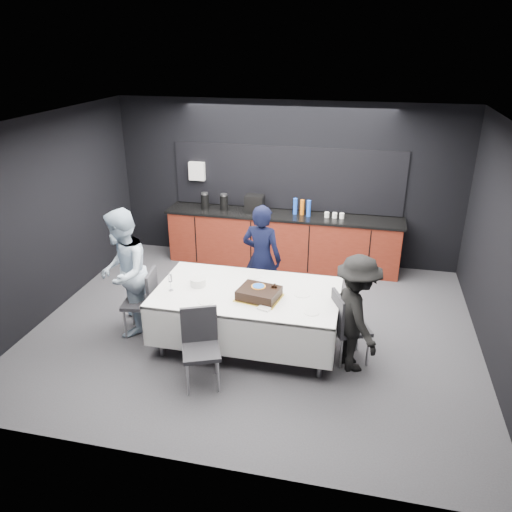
{
  "coord_description": "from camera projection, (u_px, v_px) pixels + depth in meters",
  "views": [
    {
      "loc": [
        1.34,
        -5.84,
        3.72
      ],
      "look_at": [
        0.0,
        0.1,
        1.05
      ],
      "focal_mm": 35.0,
      "sensor_mm": 36.0,
      "label": 1
    }
  ],
  "objects": [
    {
      "name": "chair_right",
      "position": [
        345.0,
        323.0,
        6.07
      ],
      "size": [
        0.55,
        0.55,
        0.92
      ],
      "color": "#28282D",
      "rests_on": "ground"
    },
    {
      "name": "fork_pile",
      "position": [
        264.0,
        309.0,
        5.88
      ],
      "size": [
        0.17,
        0.13,
        0.02
      ],
      "primitive_type": "cube",
      "rotation": [
        0.0,
        0.0,
        -0.32
      ],
      "color": "white",
      "rests_on": "party_table"
    },
    {
      "name": "ground",
      "position": [
        254.0,
        327.0,
        6.98
      ],
      "size": [
        6.0,
        6.0,
        0.0
      ],
      "primitive_type": "plane",
      "color": "#3F3E43",
      "rests_on": "ground"
    },
    {
      "name": "party_table",
      "position": [
        247.0,
        301.0,
        6.36
      ],
      "size": [
        2.32,
        1.32,
        0.78
      ],
      "color": "#99999E",
      "rests_on": "ground"
    },
    {
      "name": "room_shell",
      "position": [
        254.0,
        200.0,
        6.23
      ],
      "size": [
        6.04,
        5.04,
        2.82
      ],
      "color": "white",
      "rests_on": "ground"
    },
    {
      "name": "plate_stack",
      "position": [
        198.0,
        282.0,
        6.43
      ],
      "size": [
        0.2,
        0.2,
        0.1
      ],
      "primitive_type": "cylinder",
      "color": "white",
      "rests_on": "party_table"
    },
    {
      "name": "cake_assembly",
      "position": [
        259.0,
        293.0,
        6.11
      ],
      "size": [
        0.59,
        0.51,
        0.17
      ],
      "color": "yellow",
      "rests_on": "party_table"
    },
    {
      "name": "champagne_flute",
      "position": [
        170.0,
        279.0,
        6.26
      ],
      "size": [
        0.06,
        0.06,
        0.22
      ],
      "color": "white",
      "rests_on": "party_table"
    },
    {
      "name": "person_right",
      "position": [
        356.0,
        314.0,
        5.87
      ],
      "size": [
        0.9,
        1.09,
        1.47
      ],
      "primitive_type": "imported",
      "rotation": [
        0.0,
        0.0,
        2.0
      ],
      "color": "black",
      "rests_on": "ground"
    },
    {
      "name": "loose_plate_right_b",
      "position": [
        311.0,
        312.0,
        5.81
      ],
      "size": [
        0.19,
        0.19,
        0.01
      ],
      "primitive_type": "cylinder",
      "color": "white",
      "rests_on": "party_table"
    },
    {
      "name": "loose_plate_right_a",
      "position": [
        302.0,
        294.0,
        6.23
      ],
      "size": [
        0.21,
        0.21,
        0.01
      ],
      "primitive_type": "cylinder",
      "color": "white",
      "rests_on": "party_table"
    },
    {
      "name": "loose_plate_far",
      "position": [
        255.0,
        276.0,
        6.69
      ],
      "size": [
        0.19,
        0.19,
        0.01
      ],
      "primitive_type": "cylinder",
      "color": "white",
      "rests_on": "party_table"
    },
    {
      "name": "person_left",
      "position": [
        123.0,
        273.0,
        6.59
      ],
      "size": [
        0.87,
        1.0,
        1.74
      ],
      "primitive_type": "imported",
      "rotation": [
        0.0,
        0.0,
        -1.28
      ],
      "color": "silver",
      "rests_on": "ground"
    },
    {
      "name": "kitchenette",
      "position": [
        282.0,
        235.0,
        8.74
      ],
      "size": [
        4.1,
        0.64,
        2.05
      ],
      "color": "#5A190E",
      "rests_on": "ground"
    },
    {
      "name": "chair_near",
      "position": [
        200.0,
        342.0,
        5.7
      ],
      "size": [
        0.55,
        0.55,
        0.92
      ],
      "color": "#28282D",
      "rests_on": "ground"
    },
    {
      "name": "chair_left",
      "position": [
        145.0,
        298.0,
        6.66
      ],
      "size": [
        0.48,
        0.48,
        0.92
      ],
      "color": "#28282D",
      "rests_on": "ground"
    },
    {
      "name": "person_center",
      "position": [
        262.0,
        259.0,
        7.17
      ],
      "size": [
        0.64,
        0.47,
        1.61
      ],
      "primitive_type": "imported",
      "rotation": [
        0.0,
        0.0,
        2.98
      ],
      "color": "black",
      "rests_on": "ground"
    },
    {
      "name": "loose_plate_near",
      "position": [
        206.0,
        301.0,
        6.05
      ],
      "size": [
        0.2,
        0.2,
        0.01
      ],
      "primitive_type": "cylinder",
      "color": "white",
      "rests_on": "party_table"
    }
  ]
}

